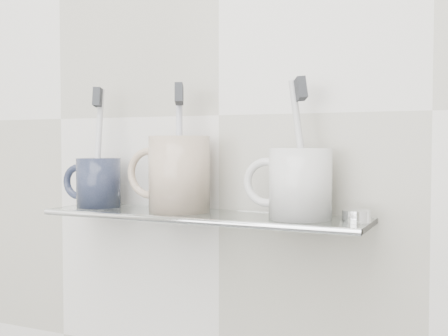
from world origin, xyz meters
The scene contains 18 objects.
wall_back centered at (0.00, 1.10, 1.25)m, with size 2.50×2.50×0.00m, color silver.
shelf_glass centered at (0.00, 1.04, 1.10)m, with size 0.50×0.12×0.01m, color silver.
shelf_rail centered at (0.00, 0.98, 1.10)m, with size 0.01×0.01×0.50m, color silver.
bracket_left centered at (-0.21, 1.09, 1.09)m, with size 0.02×0.02×0.03m, color silver.
bracket_right centered at (0.21, 1.09, 1.09)m, with size 0.02×0.02×0.03m, color silver.
mug_left centered at (-0.19, 1.04, 1.14)m, with size 0.07×0.07×0.08m, color #171D32.
mug_left_handle centered at (-0.24, 1.04, 1.14)m, with size 0.06×0.06×0.01m, color #171D32.
toothbrush_left centered at (-0.19, 1.04, 1.20)m, with size 0.01×0.01×0.19m, color silver.
bristles_left centered at (-0.19, 1.04, 1.28)m, with size 0.01×0.02×0.03m, color #2E3035.
mug_center centered at (-0.04, 1.04, 1.16)m, with size 0.09×0.09×0.12m, color beige.
mug_center_handle centered at (-0.09, 1.04, 1.16)m, with size 0.08×0.08×0.01m, color beige.
toothbrush_center centered at (-0.04, 1.04, 1.20)m, with size 0.01×0.01×0.19m, color #B6B9CD.
bristles_center centered at (-0.04, 1.04, 1.28)m, with size 0.01×0.02×0.03m, color #2E3035.
mug_right centered at (0.15, 1.04, 1.15)m, with size 0.09×0.09×0.10m, color white.
mug_right_handle centered at (0.10, 1.04, 1.15)m, with size 0.07×0.07×0.01m, color white.
toothbrush_right centered at (0.15, 1.04, 1.20)m, with size 0.01×0.01×0.19m, color silver.
bristles_right centered at (0.15, 1.04, 1.28)m, with size 0.01×0.02×0.03m, color #2E3035.
chrome_cap centered at (0.23, 1.04, 1.11)m, with size 0.04×0.04×0.02m, color silver.
Camera 1 is at (0.38, 0.29, 1.21)m, focal length 45.00 mm.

